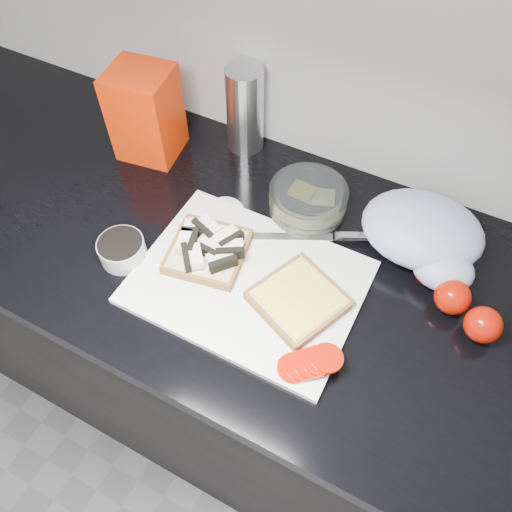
{
  "coord_description": "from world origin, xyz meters",
  "views": [
    {
      "loc": [
        0.2,
        0.69,
        1.67
      ],
      "look_at": [
        -0.04,
        1.16,
        0.95
      ],
      "focal_mm": 35.0,
      "sensor_mm": 36.0,
      "label": 1
    }
  ],
  "objects_px": {
    "cutting_board": "(248,282)",
    "glass_bowl": "(308,201)",
    "steel_canister": "(245,110)",
    "bread_bag": "(146,114)"
  },
  "relations": [
    {
      "from": "cutting_board",
      "to": "glass_bowl",
      "type": "relative_size",
      "value": 2.58
    },
    {
      "from": "cutting_board",
      "to": "steel_canister",
      "type": "relative_size",
      "value": 2.08
    },
    {
      "from": "steel_canister",
      "to": "glass_bowl",
      "type": "bearing_deg",
      "value": -30.81
    },
    {
      "from": "steel_canister",
      "to": "cutting_board",
      "type": "bearing_deg",
      "value": -61.06
    },
    {
      "from": "cutting_board",
      "to": "glass_bowl",
      "type": "height_order",
      "value": "glass_bowl"
    },
    {
      "from": "cutting_board",
      "to": "glass_bowl",
      "type": "bearing_deg",
      "value": 83.85
    },
    {
      "from": "glass_bowl",
      "to": "steel_canister",
      "type": "bearing_deg",
      "value": 149.19
    },
    {
      "from": "cutting_board",
      "to": "bread_bag",
      "type": "height_order",
      "value": "bread_bag"
    },
    {
      "from": "glass_bowl",
      "to": "bread_bag",
      "type": "relative_size",
      "value": 0.79
    },
    {
      "from": "cutting_board",
      "to": "bread_bag",
      "type": "xyz_separation_m",
      "value": [
        -0.36,
        0.22,
        0.09
      ]
    }
  ]
}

